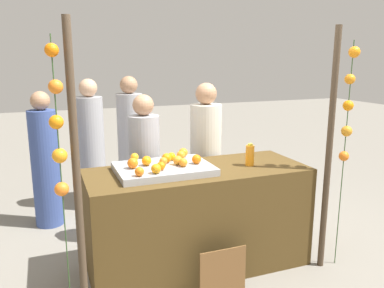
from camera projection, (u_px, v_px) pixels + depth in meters
The scene contains 28 objects.
ground_plane at pixel (198, 264), 3.68m from camera, with size 24.00×24.00×0.00m, color gray.
stall_counter at pixel (198, 218), 3.58m from camera, with size 1.99×0.78×0.94m, color #4C3819.
orange_tray at pixel (164, 169), 3.38m from camera, with size 0.82×0.58×0.06m, color #9EA0A5.
orange_0 at pixel (183, 162), 3.33m from camera, with size 0.07×0.07×0.07m, color orange.
orange_1 at pixel (147, 161), 3.36m from camera, with size 0.09×0.09×0.09m, color orange.
orange_2 at pixel (163, 161), 3.37m from camera, with size 0.07×0.07×0.07m, color orange.
orange_3 at pixel (135, 157), 3.51m from camera, with size 0.07×0.07×0.07m, color orange.
orange_4 at pixel (197, 159), 3.42m from camera, with size 0.08×0.08×0.08m, color orange.
orange_5 at pixel (156, 169), 3.13m from camera, with size 0.08×0.08×0.08m, color orange.
orange_6 at pixel (171, 156), 3.54m from camera, with size 0.07×0.07×0.07m, color orange.
orange_7 at pixel (161, 166), 3.23m from camera, with size 0.07×0.07×0.07m, color orange.
orange_8 at pixel (181, 155), 3.58m from camera, with size 0.08×0.08×0.08m, color orange.
orange_9 at pixel (167, 158), 3.46m from camera, with size 0.09×0.09×0.09m, color orange.
orange_10 at pixel (133, 163), 3.28m from camera, with size 0.09×0.09×0.09m, color orange.
orange_11 at pixel (178, 160), 3.39m from camera, with size 0.08×0.08×0.08m, color orange.
orange_12 at pixel (183, 153), 3.66m from camera, with size 0.09×0.09×0.09m, color orange.
orange_13 at pixel (139, 172), 3.06m from camera, with size 0.07×0.07×0.07m, color orange.
juice_bottle at pixel (250, 155), 3.58m from camera, with size 0.08×0.08×0.21m.
chalkboard_sign at pixel (222, 273), 3.14m from camera, with size 0.40×0.03×0.43m.
vendor_left at pixel (145, 176), 3.98m from camera, with size 0.31×0.31×1.56m.
vendor_right at pixel (206, 166), 4.18m from camera, with size 0.33×0.33×1.66m.
crowd_person_0 at pixel (92, 149), 4.94m from camera, with size 0.33×0.33×1.66m.
crowd_person_1 at pixel (131, 145), 5.15m from camera, with size 0.34×0.34×1.69m.
crowd_person_2 at pixel (46, 164), 4.42m from camera, with size 0.31×0.31×1.56m.
canopy_post_left at pixel (77, 180), 2.68m from camera, with size 0.06×0.06×2.18m, color #473828.
canopy_post_right at pixel (329, 153), 3.43m from camera, with size 0.06×0.06×2.18m, color #473828.
garland_strand_left at pixel (58, 129), 2.52m from camera, with size 0.11×0.12×2.06m.
garland_strand_right at pixel (349, 106), 3.37m from camera, with size 0.11×0.11×2.06m.
Camera 1 is at (-1.25, -3.11, 1.91)m, focal length 36.32 mm.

